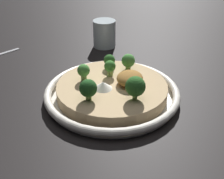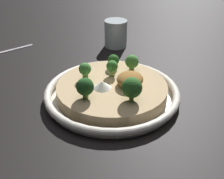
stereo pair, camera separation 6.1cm
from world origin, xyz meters
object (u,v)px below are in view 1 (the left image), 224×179
(broccoli_back_left, at_px, (128,61))
(broccoli_left, at_px, (110,67))
(broccoli_back, at_px, (135,87))
(broccoli_front, at_px, (84,71))
(drinking_glass, at_px, (104,34))
(broccoli_right, at_px, (88,89))
(risotto_bowl, at_px, (112,91))
(broccoli_front_left, at_px, (109,61))

(broccoli_back_left, bearing_deg, broccoli_left, -41.75)
(broccoli_back, distance_m, broccoli_front, 0.13)
(broccoli_back_left, relative_size, drinking_glass, 0.47)
(broccoli_back_left, bearing_deg, broccoli_back, 15.00)
(broccoli_front, relative_size, broccoli_right, 0.88)
(risotto_bowl, height_order, broccoli_right, broccoli_right)
(broccoli_back, xyz_separation_m, broccoli_right, (0.02, -0.09, -0.00))
(risotto_bowl, bearing_deg, broccoli_front_left, -163.82)
(drinking_glass, bearing_deg, broccoli_right, 8.20)
(broccoli_front_left, bearing_deg, broccoli_back, 32.33)
(drinking_glass, bearing_deg, risotto_bowl, 16.31)
(broccoli_front_left, height_order, drinking_glass, drinking_glass)
(broccoli_right, height_order, broccoli_back_left, broccoli_right)
(broccoli_front, height_order, broccoli_right, broccoli_right)
(broccoli_front_left, height_order, broccoli_back_left, broccoli_back_left)
(broccoli_left, distance_m, broccoli_front, 0.06)
(broccoli_left, relative_size, broccoli_right, 0.85)
(risotto_bowl, relative_size, broccoli_right, 6.85)
(broccoli_left, xyz_separation_m, broccoli_front_left, (-0.04, -0.01, -0.00))
(risotto_bowl, relative_size, broccoli_back, 6.13)
(broccoli_back, bearing_deg, broccoli_back_left, -165.00)
(broccoli_left, distance_m, broccoli_back_left, 0.05)
(risotto_bowl, relative_size, broccoli_back_left, 7.77)
(broccoli_back, height_order, drinking_glass, same)
(broccoli_front_left, relative_size, drinking_glass, 0.41)
(broccoli_front_left, distance_m, broccoli_back_left, 0.05)
(broccoli_right, bearing_deg, broccoli_back, 103.31)
(broccoli_back_left, height_order, drinking_glass, drinking_glass)
(broccoli_front_left, bearing_deg, broccoli_left, 14.00)
(risotto_bowl, bearing_deg, broccoli_right, -26.24)
(broccoli_back, xyz_separation_m, drinking_glass, (-0.34, -0.14, -0.02))
(drinking_glass, bearing_deg, broccoli_back, 22.77)
(broccoli_front, xyz_separation_m, drinking_glass, (-0.28, -0.02, -0.02))
(broccoli_back, bearing_deg, risotto_bowl, -129.43)
(broccoli_front_left, bearing_deg, risotto_bowl, 16.18)
(broccoli_back, bearing_deg, broccoli_right, -76.69)
(broccoli_back, distance_m, broccoli_back_left, 0.13)
(broccoli_front_left, distance_m, drinking_glass, 0.22)
(broccoli_back_left, bearing_deg, drinking_glass, -152.93)
(broccoli_left, bearing_deg, broccoli_right, -10.63)
(broccoli_back_left, xyz_separation_m, drinking_glass, (-0.21, -0.11, -0.01))
(broccoli_back, relative_size, broccoli_front, 1.27)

